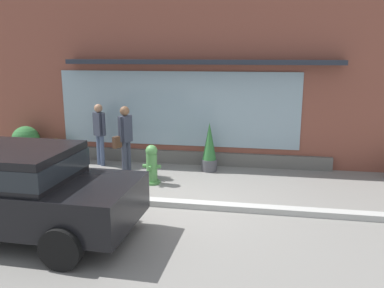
# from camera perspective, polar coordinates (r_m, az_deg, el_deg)

# --- Properties ---
(ground_plane) EXTENTS (60.00, 60.00, 0.00)m
(ground_plane) POSITION_cam_1_polar(r_m,az_deg,el_deg) (8.39, -2.07, -8.37)
(ground_plane) COLOR gray
(curb_strip) EXTENTS (14.00, 0.24, 0.12)m
(curb_strip) POSITION_cam_1_polar(r_m,az_deg,el_deg) (8.18, -2.37, -8.48)
(curb_strip) COLOR #B2B2AD
(curb_strip) RESTS_ON ground_plane
(storefront) EXTENTS (14.00, 0.81, 5.14)m
(storefront) POSITION_cam_1_polar(r_m,az_deg,el_deg) (10.96, 1.35, 10.16)
(storefront) COLOR brown
(storefront) RESTS_ON ground_plane
(fire_hydrant) EXTENTS (0.44, 0.41, 0.94)m
(fire_hydrant) POSITION_cam_1_polar(r_m,az_deg,el_deg) (9.47, -5.78, -2.93)
(fire_hydrant) COLOR #4C8C47
(fire_hydrant) RESTS_ON ground_plane
(pedestrian_with_handbag) EXTENTS (0.36, 0.64, 1.77)m
(pedestrian_with_handbag) POSITION_cam_1_polar(r_m,az_deg,el_deg) (10.04, -9.58, 1.23)
(pedestrian_with_handbag) COLOR #333847
(pedestrian_with_handbag) RESTS_ON ground_plane
(pedestrian_passerby) EXTENTS (0.42, 0.33, 1.70)m
(pedestrian_passerby) POSITION_cam_1_polar(r_m,az_deg,el_deg) (11.14, -13.11, 2.01)
(pedestrian_passerby) COLOR #475675
(pedestrian_passerby) RESTS_ON ground_plane
(parked_car_black) EXTENTS (4.07, 2.04, 1.52)m
(parked_car_black) POSITION_cam_1_polar(r_m,az_deg,el_deg) (7.34, -24.20, -5.50)
(parked_car_black) COLOR black
(parked_car_black) RESTS_ON ground_plane
(potted_plant_window_center) EXTENTS (0.78, 0.78, 1.00)m
(potted_plant_window_center) POSITION_cam_1_polar(r_m,az_deg,el_deg) (12.39, -22.65, 0.30)
(potted_plant_window_center) COLOR #4C4C51
(potted_plant_window_center) RESTS_ON ground_plane
(potted_plant_window_right) EXTENTS (0.55, 0.55, 0.65)m
(potted_plant_window_right) POSITION_cam_1_polar(r_m,az_deg,el_deg) (12.08, -18.87, -0.81)
(potted_plant_window_right) COLOR #4C4C51
(potted_plant_window_right) RESTS_ON ground_plane
(potted_plant_window_left) EXTENTS (0.41, 0.41, 1.30)m
(potted_plant_window_left) POSITION_cam_1_polar(r_m,az_deg,el_deg) (10.40, 2.50, -0.56)
(potted_plant_window_left) COLOR #4C4C51
(potted_plant_window_left) RESTS_ON ground_plane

